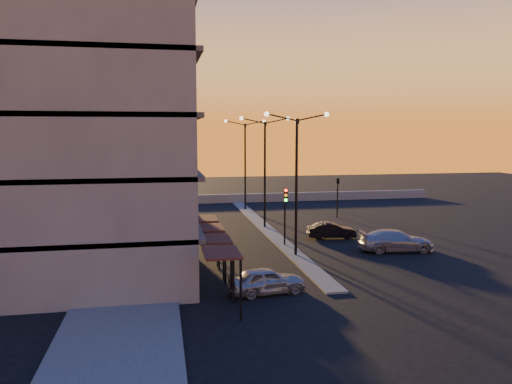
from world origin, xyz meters
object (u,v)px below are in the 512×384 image
object	(u,v)px
car_sedan	(331,230)
car_wagon	(396,241)
streetlamp_mid	(265,163)
car_hatchback	(267,280)
traffic_light_main	(285,207)

from	to	relation	value
car_sedan	car_wagon	xyz separation A→B (m)	(2.98, -4.86, 0.13)
streetlamp_mid	car_hatchback	size ratio (longest dim) A/B	2.39
car_hatchback	traffic_light_main	bearing A→B (deg)	-27.90
car_wagon	car_sedan	bearing A→B (deg)	38.26
car_hatchback	car_sedan	size ratio (longest dim) A/B	1.06
car_sedan	car_wagon	size ratio (longest dim) A/B	0.73
traffic_light_main	car_sedan	size ratio (longest dim) A/B	1.14
traffic_light_main	car_wagon	distance (m)	8.03
traffic_light_main	car_wagon	bearing A→B (deg)	-21.12
traffic_light_main	car_wagon	xyz separation A→B (m)	(7.21, -2.79, -2.15)
car_hatchback	car_wagon	bearing A→B (deg)	-64.62
streetlamp_mid	car_sedan	distance (m)	8.26
streetlamp_mid	car_wagon	distance (m)	13.19
car_hatchback	car_sedan	xyz separation A→B (m)	(7.73, 12.09, -0.06)
car_hatchback	streetlamp_mid	bearing A→B (deg)	-20.18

